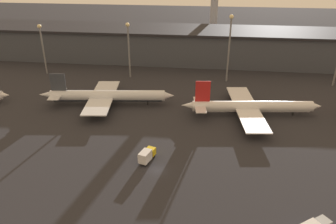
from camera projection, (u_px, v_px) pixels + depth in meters
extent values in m
plane|color=#26262B|center=(157.00, 170.00, 85.03)|extent=(600.00, 600.00, 0.00)
cube|color=#3D424C|center=(186.00, 46.00, 169.81)|extent=(222.04, 27.19, 15.18)
cube|color=black|center=(187.00, 30.00, 166.25)|extent=(222.04, 29.19, 1.20)
cone|color=silver|center=(4.00, 95.00, 122.23)|extent=(4.20, 3.50, 3.06)
cylinder|color=silver|center=(108.00, 95.00, 120.22)|extent=(42.11, 8.90, 3.91)
cylinder|color=#333842|center=(108.00, 97.00, 120.51)|extent=(39.96, 8.07, 3.32)
cone|color=silver|center=(168.00, 96.00, 120.12)|extent=(5.10, 4.25, 3.71)
cone|color=silver|center=(47.00, 95.00, 120.19)|extent=(6.22, 4.00, 3.32)
cube|color=#333842|center=(58.00, 82.00, 118.04)|extent=(5.48, 1.05, 6.43)
cube|color=silver|center=(57.00, 94.00, 120.04)|extent=(5.25, 11.80, 0.24)
cube|color=silver|center=(102.00, 97.00, 120.44)|extent=(12.33, 32.50, 0.36)
cylinder|color=gray|center=(110.00, 91.00, 129.00)|extent=(4.52, 2.65, 2.15)
cylinder|color=gray|center=(101.00, 110.00, 113.02)|extent=(4.52, 2.65, 2.15)
cylinder|color=black|center=(148.00, 103.00, 121.39)|extent=(0.50, 0.50, 1.76)
cylinder|color=black|center=(103.00, 101.00, 122.87)|extent=(0.50, 0.50, 1.76)
cylinder|color=black|center=(102.00, 104.00, 120.05)|extent=(0.50, 0.50, 1.76)
cylinder|color=silver|center=(252.00, 106.00, 112.53)|extent=(41.37, 8.51, 3.59)
cylinder|color=silver|center=(252.00, 108.00, 112.81)|extent=(39.25, 7.72, 3.05)
cone|color=silver|center=(315.00, 106.00, 112.44)|extent=(4.69, 3.90, 3.41)
cone|color=silver|center=(189.00, 105.00, 112.51)|extent=(5.72, 3.68, 3.05)
cube|color=red|center=(203.00, 91.00, 110.24)|extent=(5.04, 1.00, 7.30)
cube|color=silver|center=(200.00, 105.00, 112.38)|extent=(5.16, 13.64, 0.24)
cube|color=silver|center=(246.00, 107.00, 112.74)|extent=(12.27, 37.63, 0.36)
cylinder|color=gray|center=(243.00, 99.00, 122.59)|extent=(4.16, 2.44, 1.98)
cylinder|color=gray|center=(257.00, 125.00, 103.95)|extent=(4.16, 2.44, 1.98)
cylinder|color=black|center=(293.00, 113.00, 113.60)|extent=(0.50, 0.50, 1.62)
cylinder|color=black|center=(245.00, 111.00, 114.97)|extent=(0.50, 0.50, 1.62)
cylinder|color=black|center=(246.00, 115.00, 112.38)|extent=(0.50, 0.50, 1.62)
cube|color=gold|center=(151.00, 151.00, 89.76)|extent=(2.79, 2.46, 2.10)
cube|color=silver|center=(145.00, 156.00, 86.89)|extent=(3.38, 4.33, 2.80)
cylinder|color=black|center=(148.00, 155.00, 90.51)|extent=(0.83, 1.03, 0.90)
cylinder|color=black|center=(154.00, 156.00, 89.85)|extent=(0.83, 1.03, 0.90)
cylinder|color=black|center=(141.00, 162.00, 87.30)|extent=(0.83, 1.03, 0.90)
cylinder|color=black|center=(147.00, 164.00, 86.64)|extent=(0.83, 1.03, 0.90)
cube|color=#9EA3A8|center=(323.00, 223.00, 66.20)|extent=(3.38, 3.40, 1.58)
cylinder|color=black|center=(317.00, 224.00, 67.29)|extent=(1.09, 1.03, 0.90)
cylinder|color=slate|center=(44.00, 51.00, 149.13)|extent=(0.70, 0.70, 21.28)
sphere|color=beige|center=(39.00, 26.00, 144.24)|extent=(1.80, 1.80, 1.80)
cylinder|color=slate|center=(129.00, 52.00, 144.30)|extent=(0.70, 0.70, 22.89)
sphere|color=beige|center=(128.00, 25.00, 139.06)|extent=(1.80, 1.80, 1.80)
cylinder|color=slate|center=(229.00, 51.00, 138.52)|extent=(0.70, 0.70, 27.12)
sphere|color=beige|center=(232.00, 17.00, 132.36)|extent=(1.80, 1.80, 1.80)
cylinder|color=#99999E|center=(214.00, 9.00, 197.02)|extent=(4.40, 4.40, 41.09)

